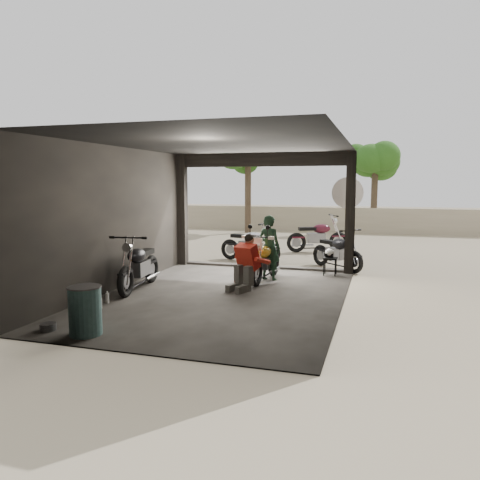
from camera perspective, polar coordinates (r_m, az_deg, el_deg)
The scene contains 16 objects.
ground at distance 9.95m, azimuth -2.19°, elevation -6.96°, with size 80.00×80.00×0.00m, color #7A6D56.
garage at distance 10.24m, azimuth -1.23°, elevation 0.71°, with size 7.00×7.13×3.20m.
boundary_wall at distance 23.41m, azimuth 9.07°, elevation 2.52°, with size 18.00×0.30×1.20m, color gray.
tree_left at distance 22.54m, azimuth 0.99°, elevation 11.05°, with size 2.20×2.20×5.60m.
tree_right at distance 23.15m, azimuth 16.19°, elevation 9.61°, with size 2.20×2.20×5.00m.
main_bike at distance 11.42m, azimuth 3.12°, elevation -2.12°, with size 0.73×1.78×1.18m, color #F1E4CB, non-canonical shape.
left_bike at distance 10.72m, azimuth -12.20°, elevation -2.62°, with size 0.78×1.88×1.27m, color black, non-canonical shape.
outside_bike_a at distance 14.25m, azimuth 1.21°, elevation -0.22°, with size 0.74×1.79×1.21m, color black, non-canonical shape.
outside_bike_b at distance 16.42m, azimuth 9.46°, elevation 0.79°, with size 0.79×1.91×1.29m, color #4A1120, non-canonical shape.
outside_bike_c at distance 13.21m, azimuth 11.73°, elevation -1.06°, with size 0.71×1.71×1.16m, color black, non-canonical shape.
rider at distance 11.49m, azimuth 3.59°, elevation -0.97°, with size 0.59×0.39×1.62m, color black.
mechanic at distance 10.38m, azimuth 0.47°, elevation -2.92°, with size 0.62×0.84×1.22m, color red, non-canonical shape.
stool at distance 12.31m, azimuth 10.93°, elevation -2.44°, with size 0.34×0.34×0.48m.
helmet at distance 12.32m, azimuth 10.87°, elevation -1.55°, with size 0.24×0.25×0.23m, color white.
oil_drum at distance 7.80m, azimuth -18.36°, elevation -8.27°, with size 0.51×0.51×0.79m, color slate.
sign_post at distance 13.07m, azimuth 12.94°, elevation 3.91°, with size 0.85×0.08×2.55m.
Camera 1 is at (3.16, -9.12, 2.40)m, focal length 35.00 mm.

